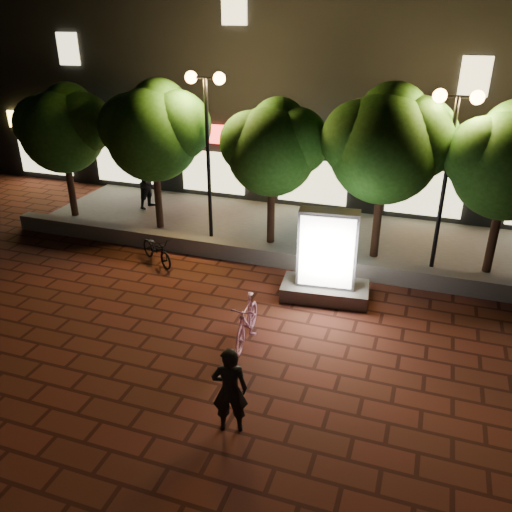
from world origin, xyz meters
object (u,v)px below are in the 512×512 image
at_px(tree_left, 155,128).
at_px(pedestrian, 149,183).
at_px(tree_right, 388,141).
at_px(tree_far_right, 512,158).
at_px(street_lamp_right, 452,136).
at_px(rider, 230,390).
at_px(scooter_parked, 157,249).
at_px(ad_kiosk, 327,264).
at_px(street_lamp_left, 206,115).
at_px(tree_mid, 274,145).
at_px(tree_far_left, 64,126).
at_px(scooter_pink, 247,320).

distance_m(tree_left, pedestrian, 3.17).
relative_size(tree_right, tree_far_right, 1.06).
height_order(tree_far_right, street_lamp_right, street_lamp_right).
xyz_separation_m(rider, scooter_parked, (-4.59, 5.68, -0.43)).
xyz_separation_m(street_lamp_right, ad_kiosk, (-2.60, -2.66, -2.91)).
relative_size(rider, scooter_parked, 1.04).
distance_m(scooter_parked, pedestrian, 4.82).
relative_size(ad_kiosk, scooter_parked, 1.46).
bearing_deg(street_lamp_left, tree_mid, 7.31).
height_order(tree_far_left, tree_right, tree_right).
xyz_separation_m(tree_mid, pedestrian, (-5.32, 1.58, -2.18)).
bearing_deg(street_lamp_left, ad_kiosk, -31.14).
distance_m(ad_kiosk, scooter_parked, 5.22).
height_order(tree_far_left, scooter_parked, tree_far_left).
distance_m(tree_mid, street_lamp_left, 2.22).
bearing_deg(ad_kiosk, street_lamp_right, 45.57).
bearing_deg(tree_right, rider, -100.71).
bearing_deg(tree_mid, scooter_parked, -138.54).
xyz_separation_m(tree_left, scooter_parked, (1.17, -2.50, -3.01)).
bearing_deg(tree_far_left, scooter_parked, -28.17).
height_order(tree_left, rider, tree_left).
height_order(ad_kiosk, scooter_pink, ad_kiosk).
height_order(tree_far_right, scooter_parked, tree_far_right).
bearing_deg(pedestrian, ad_kiosk, -107.35).
xyz_separation_m(tree_right, scooter_parked, (-6.14, -2.50, -3.13)).
relative_size(tree_far_left, tree_left, 0.95).
relative_size(tree_left, street_lamp_right, 0.98).
distance_m(ad_kiosk, rider, 5.30).
relative_size(tree_far_left, street_lamp_left, 0.89).
relative_size(rider, pedestrian, 0.90).
bearing_deg(scooter_parked, rider, -107.99).
bearing_deg(tree_right, tree_left, -180.00).
bearing_deg(scooter_parked, pedestrian, 64.50).
distance_m(ad_kiosk, pedestrian, 8.89).
bearing_deg(tree_far_left, rider, -41.47).
height_order(tree_far_right, scooter_pink, tree_far_right).
bearing_deg(pedestrian, tree_far_right, -84.55).
xyz_separation_m(street_lamp_left, scooter_pink, (3.14, -5.21, -3.50)).
bearing_deg(tree_far_left, street_lamp_left, -2.76).
distance_m(street_lamp_left, scooter_pink, 7.01).
height_order(street_lamp_left, scooter_parked, street_lamp_left).
bearing_deg(scooter_pink, ad_kiosk, 59.07).
relative_size(street_lamp_left, scooter_pink, 2.92).
relative_size(tree_far_left, rider, 2.68).
height_order(scooter_pink, scooter_parked, scooter_pink).
height_order(tree_far_left, street_lamp_left, street_lamp_left).
bearing_deg(tree_mid, tree_left, 180.00).
relative_size(tree_far_left, pedestrian, 2.41).
bearing_deg(tree_right, street_lamp_right, -9.10).
bearing_deg(street_lamp_left, scooter_parked, -109.20).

